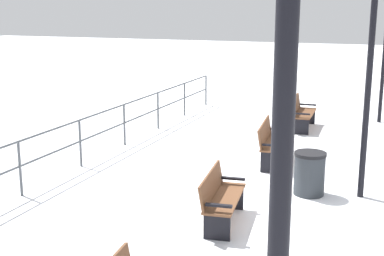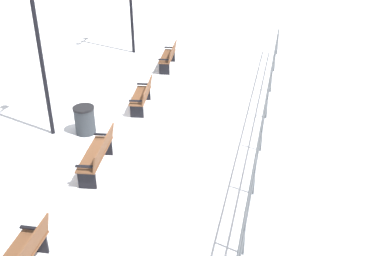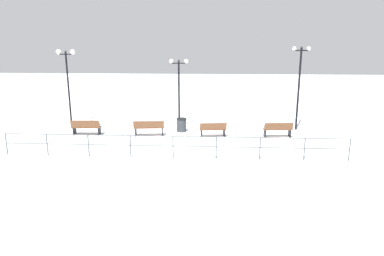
{
  "view_description": "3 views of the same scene",
  "coord_description": "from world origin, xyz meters",
  "px_view_note": "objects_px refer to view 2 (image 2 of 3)",
  "views": [
    {
      "loc": [
        2.34,
        -9.4,
        3.4
      ],
      "look_at": [
        -1.42,
        0.12,
        1.04
      ],
      "focal_mm": 50.05,
      "sensor_mm": 36.0,
      "label": 1
    },
    {
      "loc": [
        -4.42,
        10.63,
        6.27
      ],
      "look_at": [
        -2.32,
        0.94,
        0.98
      ],
      "focal_mm": 43.62,
      "sensor_mm": 36.0,
      "label": 2
    },
    {
      "loc": [
        -18.98,
        -1.77,
        5.1
      ],
      "look_at": [
        -2.29,
        -0.76,
        1.0
      ],
      "focal_mm": 32.58,
      "sensor_mm": 36.0,
      "label": 3
    }
  ],
  "objects_px": {
    "bench_nearest": "(169,56)",
    "bench_third": "(98,154)",
    "lamppost_middle": "(37,30)",
    "trash_bin": "(85,120)",
    "bench_second": "(143,95)"
  },
  "relations": [
    {
      "from": "bench_third",
      "to": "lamppost_middle",
      "type": "bearing_deg",
      "value": -43.57
    },
    {
      "from": "bench_second",
      "to": "trash_bin",
      "type": "height_order",
      "value": "bench_second"
    },
    {
      "from": "bench_third",
      "to": "trash_bin",
      "type": "distance_m",
      "value": 2.06
    },
    {
      "from": "bench_second",
      "to": "bench_third",
      "type": "xyz_separation_m",
      "value": [
        -0.03,
        3.59,
        0.05
      ]
    },
    {
      "from": "bench_nearest",
      "to": "bench_third",
      "type": "distance_m",
      "value": 7.17
    },
    {
      "from": "bench_third",
      "to": "lamppost_middle",
      "type": "relative_size",
      "value": 0.42
    },
    {
      "from": "bench_second",
      "to": "bench_nearest",
      "type": "bearing_deg",
      "value": -95.96
    },
    {
      "from": "bench_nearest",
      "to": "lamppost_middle",
      "type": "bearing_deg",
      "value": 65.71
    },
    {
      "from": "bench_nearest",
      "to": "bench_third",
      "type": "relative_size",
      "value": 0.93
    },
    {
      "from": "trash_bin",
      "to": "bench_second",
      "type": "bearing_deg",
      "value": -120.37
    },
    {
      "from": "bench_nearest",
      "to": "lamppost_middle",
      "type": "relative_size",
      "value": 0.39
    },
    {
      "from": "bench_nearest",
      "to": "bench_second",
      "type": "xyz_separation_m",
      "value": [
        -0.1,
        3.58,
        -0.03
      ]
    },
    {
      "from": "lamppost_middle",
      "to": "trash_bin",
      "type": "distance_m",
      "value": 2.71
    },
    {
      "from": "bench_nearest",
      "to": "bench_third",
      "type": "bearing_deg",
      "value": 85.13
    },
    {
      "from": "trash_bin",
      "to": "bench_nearest",
      "type": "bearing_deg",
      "value": -100.27
    }
  ]
}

